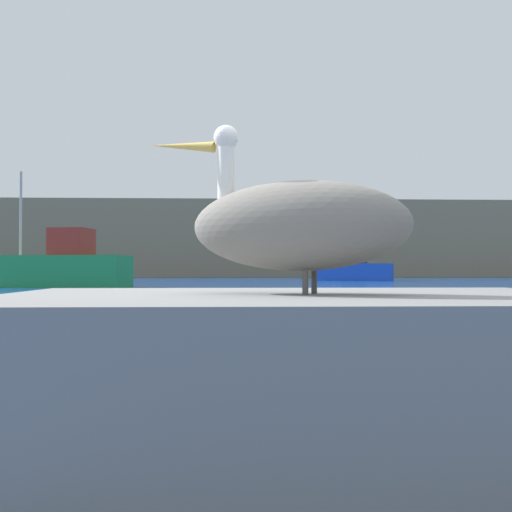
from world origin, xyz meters
The scene contains 6 objects.
ground_plane centered at (0.00, 0.00, 0.00)m, with size 260.00×260.00×0.00m, color navy.
hillside_backdrop centered at (0.00, 63.50, 3.80)m, with size 140.00×12.91×7.60m, color #7F755B.
pier_dock centered at (0.43, -0.38, 0.37)m, with size 3.04×2.08×0.74m, color gray.
pelican centered at (0.42, -0.38, 1.10)m, with size 1.44×0.90×0.89m.
fishing_boat_blue centered at (8.85, 40.22, 0.92)m, with size 5.44×3.51×3.74m.
fishing_boat_green centered at (-7.70, 25.76, 0.93)m, with size 6.70×3.36×5.39m.
Camera 1 is at (0.08, -3.57, 0.87)m, focal length 44.22 mm.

